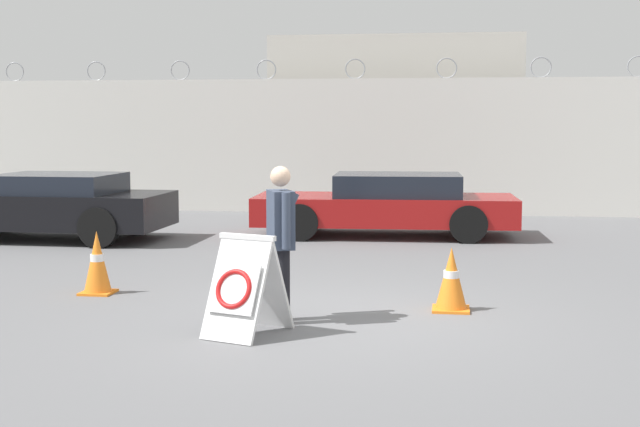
{
  "coord_description": "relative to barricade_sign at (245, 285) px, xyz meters",
  "views": [
    {
      "loc": [
        1.17,
        -9.3,
        2.12
      ],
      "look_at": [
        -0.41,
        1.39,
        0.99
      ],
      "focal_mm": 50.0,
      "sensor_mm": 36.0,
      "label": 1
    }
  ],
  "objects": [
    {
      "name": "ground_plane",
      "position": [
        0.84,
        0.82,
        -0.5
      ],
      "size": [
        90.0,
        90.0,
        0.0
      ],
      "primitive_type": "plane",
      "color": "slate"
    },
    {
      "name": "perimeter_wall",
      "position": [
        0.84,
        11.97,
        1.05
      ],
      "size": [
        36.0,
        0.3,
        3.54
      ],
      "color": "silver",
      "rests_on": "ground_plane"
    },
    {
      "name": "building_block",
      "position": [
        0.59,
        15.92,
        1.62
      ],
      "size": [
        6.28,
        5.03,
        4.23
      ],
      "color": "beige",
      "rests_on": "ground_plane"
    },
    {
      "name": "barricade_sign",
      "position": [
        0.0,
        0.0,
        0.0
      ],
      "size": [
        0.84,
        1.0,
        1.01
      ],
      "rotation": [
        0.0,
        0.0,
        -0.34
      ],
      "color": "white",
      "rests_on": "ground_plane"
    },
    {
      "name": "security_guard",
      "position": [
        0.25,
        0.61,
        0.41
      ],
      "size": [
        0.37,
        0.66,
        1.65
      ],
      "rotation": [
        0.0,
        0.0,
        1.98
      ],
      "color": "black",
      "rests_on": "ground_plane"
    },
    {
      "name": "traffic_cone_near",
      "position": [
        2.02,
        1.46,
        -0.14
      ],
      "size": [
        0.42,
        0.42,
        0.72
      ],
      "color": "orange",
      "rests_on": "ground_plane"
    },
    {
      "name": "traffic_cone_mid",
      "position": [
        -2.28,
        1.82,
        -0.11
      ],
      "size": [
        0.39,
        0.39,
        0.78
      ],
      "color": "orange",
      "rests_on": "ground_plane"
    },
    {
      "name": "parked_car_front_coupe",
      "position": [
        -5.09,
        6.49,
        0.12
      ],
      "size": [
        4.29,
        1.99,
        1.18
      ],
      "rotation": [
        0.0,
        0.0,
        3.13
      ],
      "color": "black",
      "rests_on": "ground_plane"
    },
    {
      "name": "parked_car_rear_sedan",
      "position": [
        0.86,
        7.87,
        0.09
      ],
      "size": [
        4.84,
        2.08,
        1.15
      ],
      "rotation": [
        0.0,
        0.0,
        3.19
      ],
      "color": "black",
      "rests_on": "ground_plane"
    }
  ]
}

